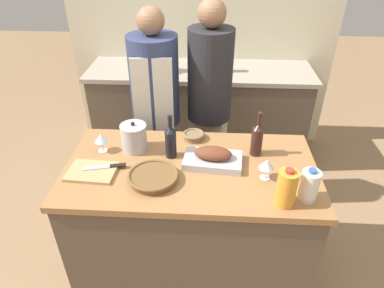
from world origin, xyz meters
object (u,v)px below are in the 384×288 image
(condiment_bottle_tall, at_px, (225,61))
(wine_glass_right, at_px, (101,138))
(wine_glass_left, at_px, (267,165))
(condiment_bottle_short, at_px, (147,55))
(cutting_board, at_px, (92,172))
(person_cook_aproned, at_px, (156,107))
(stand_mixer, at_px, (166,57))
(wicker_basket, at_px, (153,177))
(knife_chef, at_px, (106,167))
(juice_jug, at_px, (286,188))
(wine_bottle_dark, at_px, (171,141))
(person_cook_guest, at_px, (209,102))
(milk_jug, at_px, (309,185))
(wine_bottle_green, at_px, (257,138))
(mixing_bowl, at_px, (194,135))
(stock_pot, at_px, (134,137))
(roasting_pan, at_px, (213,158))

(condiment_bottle_tall, bearing_deg, wine_glass_right, -121.62)
(wine_glass_left, height_order, condiment_bottle_short, condiment_bottle_short)
(cutting_board, height_order, person_cook_aproned, person_cook_aproned)
(wine_glass_left, xyz_separation_m, wine_glass_right, (-0.97, 0.21, 0.00))
(stand_mixer, xyz_separation_m, person_cook_aproned, (0.00, -0.66, -0.16))
(wicker_basket, relative_size, wine_glass_right, 2.28)
(knife_chef, relative_size, person_cook_aproned, 0.15)
(juice_jug, xyz_separation_m, wine_bottle_dark, (-0.62, 0.38, 0.01))
(cutting_board, bearing_deg, wicker_basket, -7.37)
(condiment_bottle_short, bearing_deg, stand_mixer, -41.88)
(cutting_board, distance_m, person_cook_guest, 1.08)
(wine_bottle_dark, xyz_separation_m, condiment_bottle_tall, (0.35, 1.30, 0.03))
(milk_jug, distance_m, wine_bottle_green, 0.45)
(cutting_board, distance_m, stand_mixer, 1.49)
(wine_bottle_dark, bearing_deg, wine_glass_right, 176.08)
(wine_bottle_dark, bearing_deg, condiment_bottle_short, 105.00)
(mixing_bowl, bearing_deg, condiment_bottle_tall, 78.37)
(cutting_board, distance_m, milk_jug, 1.18)
(cutting_board, height_order, wine_bottle_dark, wine_bottle_dark)
(knife_chef, bearing_deg, condiment_bottle_tall, 64.04)
(stock_pot, height_order, milk_jug, stock_pot)
(wicker_basket, xyz_separation_m, wine_glass_left, (0.62, 0.06, 0.07))
(roasting_pan, relative_size, milk_jug, 1.89)
(mixing_bowl, height_order, person_cook_guest, person_cook_guest)
(wine_bottle_green, height_order, wine_glass_right, wine_bottle_green)
(wine_bottle_dark, xyz_separation_m, stand_mixer, (-0.18, 1.27, 0.07))
(condiment_bottle_short, bearing_deg, wine_glass_right, -91.60)
(milk_jug, height_order, wine_glass_right, milk_jug)
(cutting_board, relative_size, stock_pot, 1.43)
(milk_jug, bearing_deg, wine_glass_left, 140.98)
(condiment_bottle_tall, height_order, person_cook_aproned, person_cook_aproned)
(stand_mixer, bearing_deg, mixing_bowl, -73.75)
(knife_chef, bearing_deg, stock_pot, 60.46)
(milk_jug, relative_size, knife_chef, 0.78)
(cutting_board, height_order, wine_bottle_green, wine_bottle_green)
(wine_glass_right, bearing_deg, wicker_basket, -36.92)
(cutting_board, height_order, person_cook_guest, person_cook_guest)
(roasting_pan, height_order, cutting_board, roasting_pan)
(milk_jug, height_order, person_cook_guest, person_cook_guest)
(wine_bottle_green, height_order, person_cook_guest, person_cook_guest)
(milk_jug, xyz_separation_m, wine_glass_right, (-1.17, 0.37, 0.01))
(cutting_board, xyz_separation_m, condiment_bottle_short, (0.04, 1.65, 0.12))
(condiment_bottle_short, bearing_deg, wine_bottle_dark, -75.00)
(mixing_bowl, bearing_deg, stock_pot, -158.39)
(mixing_bowl, bearing_deg, roasting_pan, -65.03)
(condiment_bottle_tall, bearing_deg, wicker_basket, -105.47)
(stock_pot, height_order, wine_glass_left, stock_pot)
(juice_jug, relative_size, wine_bottle_dark, 0.78)
(mixing_bowl, xyz_separation_m, wine_glass_left, (0.42, -0.39, 0.07))
(stock_pot, xyz_separation_m, knife_chef, (-0.12, -0.22, -0.07))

